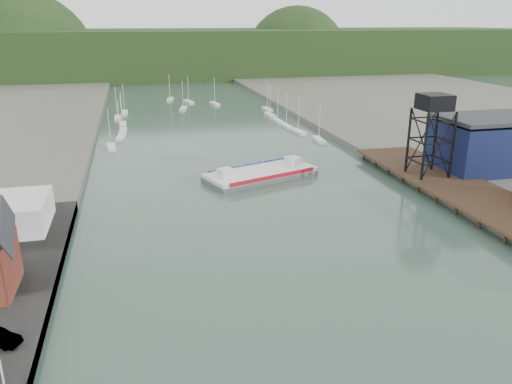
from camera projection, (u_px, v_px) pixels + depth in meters
name	position (u px, v px, depth m)	size (l,w,h in m)	color
east_pier	(477.00, 196.00, 88.69)	(14.00, 70.00, 2.45)	black
lift_tower	(434.00, 107.00, 95.68)	(6.50, 6.50, 16.00)	black
blue_shed	(488.00, 144.00, 103.70)	(20.50, 14.50, 11.30)	#0E133E
marina_sailboats	(200.00, 118.00, 166.68)	(57.71, 92.65, 0.90)	silver
distant_hills	(158.00, 56.00, 312.03)	(500.00, 120.00, 80.00)	#183216
chain_ferry	(261.00, 174.00, 104.64)	(25.15, 16.58, 3.37)	#525355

